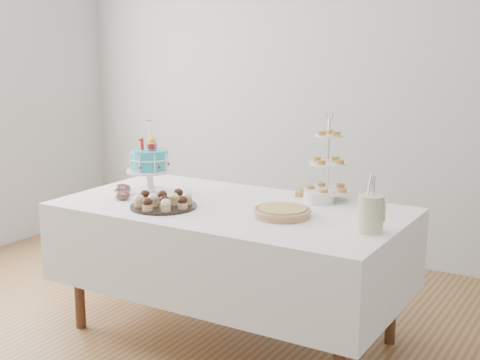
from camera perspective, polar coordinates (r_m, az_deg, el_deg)
The scene contains 12 objects.
floor at distance 3.74m, azimuth -3.24°, elevation -14.72°, with size 5.00×5.00×0.00m, color brown.
walls at distance 3.36m, azimuth -3.52°, elevation 6.32°, with size 5.04×4.04×2.70m.
table at distance 3.77m, azimuth -0.77°, elevation -5.57°, with size 1.92×1.02×0.77m.
birthday_cake at distance 4.09m, azimuth -7.71°, elevation 0.71°, with size 0.28×0.28×0.43m.
cupcake_tray at distance 3.69m, azimuth -6.55°, elevation -1.72°, with size 0.37×0.37×0.08m.
pie at distance 3.48m, azimuth 3.63°, elevation -2.71°, with size 0.31×0.31×0.05m.
tiered_stand at distance 3.82m, azimuth 7.53°, elevation 1.39°, with size 0.26×0.26×0.51m.
plate_stack at distance 3.80m, azimuth 6.74°, elevation -1.40°, with size 0.17×0.17×0.07m.
pastry_plate at distance 3.91m, azimuth 6.03°, elevation -1.29°, with size 0.25×0.25×0.04m.
jam_bowl_a at distance 3.90m, azimuth -10.00°, elevation -1.29°, with size 0.09×0.09×0.06m.
jam_bowl_b at distance 4.04m, azimuth -10.01°, elevation -0.78°, with size 0.11×0.11×0.06m.
utensil_pitcher at distance 3.25m, azimuth 11.11°, elevation -2.72°, with size 0.13×0.12×0.28m.
Camera 1 is at (1.89, -2.75, 1.69)m, focal length 50.00 mm.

